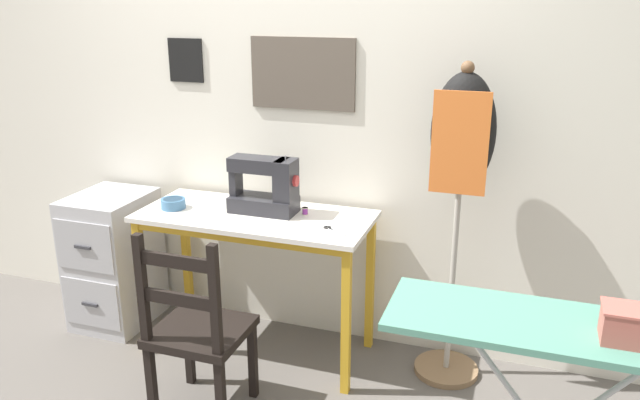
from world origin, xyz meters
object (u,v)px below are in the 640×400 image
(thread_spool_near_machine, at_px, (305,211))
(sewing_machine, at_px, (267,187))
(wooden_chair, at_px, (197,332))
(filing_cabinet, at_px, (114,259))
(scissors, at_px, (331,230))
(ironing_board, at_px, (558,337))
(fabric_bowl, at_px, (173,203))
(storage_box, at_px, (634,326))
(dress_form, at_px, (461,157))

(thread_spool_near_machine, bearing_deg, sewing_machine, -171.27)
(thread_spool_near_machine, distance_m, wooden_chair, 0.80)
(thread_spool_near_machine, height_order, filing_cabinet, thread_spool_near_machine)
(scissors, xyz_separation_m, ironing_board, (0.99, -0.70, 0.01))
(filing_cabinet, relative_size, ironing_board, 0.70)
(fabric_bowl, bearing_deg, sewing_machine, 11.59)
(scissors, bearing_deg, storage_box, -32.01)
(scissors, bearing_deg, dress_form, 19.35)
(sewing_machine, height_order, scissors, sewing_machine)
(wooden_chair, distance_m, filing_cabinet, 1.08)
(storage_box, bearing_deg, thread_spool_near_machine, 146.67)
(fabric_bowl, bearing_deg, scissors, -2.35)
(thread_spool_near_machine, distance_m, storage_box, 1.65)
(wooden_chair, bearing_deg, scissors, 47.17)
(fabric_bowl, xyz_separation_m, scissors, (0.87, -0.04, -0.02))
(thread_spool_near_machine, height_order, dress_form, dress_form)
(ironing_board, bearing_deg, dress_form, 115.96)
(fabric_bowl, bearing_deg, wooden_chair, -51.96)
(dress_form, xyz_separation_m, storage_box, (0.63, -0.94, -0.24))
(ironing_board, xyz_separation_m, storage_box, (0.20, -0.04, 0.10))
(thread_spool_near_machine, distance_m, dress_form, 0.82)
(scissors, distance_m, filing_cabinet, 1.41)
(thread_spool_near_machine, distance_m, filing_cabinet, 1.22)
(thread_spool_near_machine, bearing_deg, fabric_bowl, -169.22)
(scissors, bearing_deg, fabric_bowl, 177.65)
(sewing_machine, relative_size, fabric_bowl, 2.81)
(scissors, distance_m, wooden_chair, 0.76)
(scissors, relative_size, ironing_board, 0.12)
(thread_spool_near_machine, bearing_deg, dress_form, 2.27)
(storage_box, bearing_deg, ironing_board, 167.74)
(dress_form, bearing_deg, sewing_machine, -176.40)
(filing_cabinet, bearing_deg, thread_spool_near_machine, 2.24)
(storage_box, bearing_deg, sewing_machine, 150.82)
(filing_cabinet, bearing_deg, fabric_bowl, -10.03)
(storage_box, bearing_deg, scissors, 147.99)
(sewing_machine, xyz_separation_m, scissors, (0.38, -0.14, -0.13))
(filing_cabinet, xyz_separation_m, storage_box, (2.53, -0.86, 0.50))
(thread_spool_near_machine, relative_size, dress_form, 0.02)
(thread_spool_near_machine, height_order, wooden_chair, wooden_chair)
(filing_cabinet, distance_m, dress_form, 2.04)
(wooden_chair, height_order, ironing_board, wooden_chair)
(fabric_bowl, xyz_separation_m, storage_box, (2.06, -0.78, 0.08))
(sewing_machine, relative_size, storage_box, 1.87)
(ironing_board, height_order, storage_box, storage_box)
(wooden_chair, relative_size, ironing_board, 0.83)
(thread_spool_near_machine, relative_size, wooden_chair, 0.04)
(dress_form, bearing_deg, fabric_bowl, -173.64)
(wooden_chair, xyz_separation_m, ironing_board, (1.44, -0.21, 0.37))
(scissors, height_order, thread_spool_near_machine, thread_spool_near_machine)
(wooden_chair, distance_m, dress_form, 1.41)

